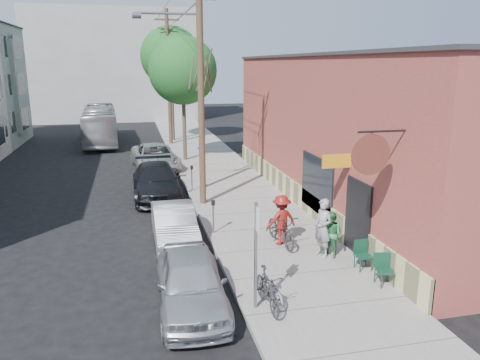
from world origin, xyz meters
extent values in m
plane|color=black|center=(0.00, 0.00, 0.00)|extent=(120.00, 120.00, 0.00)
cube|color=gray|center=(4.25, 11.00, 0.07)|extent=(4.50, 58.00, 0.15)
cube|color=brown|center=(9.00, 5.00, 3.25)|extent=(5.00, 20.00, 6.50)
cube|color=#2B2B2D|center=(9.00, 5.00, 6.55)|extent=(5.20, 20.20, 0.12)
cube|color=#D6CC85|center=(6.48, 5.00, 0.55)|extent=(0.10, 20.00, 1.10)
cube|color=black|center=(6.47, -1.00, 1.30)|extent=(0.10, 1.60, 2.60)
cube|color=black|center=(6.47, 2.50, 1.60)|extent=(0.08, 3.00, 2.20)
cylinder|color=#5A2A20|center=(5.55, -3.20, 3.90)|extent=(1.10, 0.06, 1.10)
cube|color=orange|center=(6.00, -0.20, 3.10)|extent=(1.00, 0.08, 0.45)
cube|color=gray|center=(-9.25, 26.00, 4.50)|extent=(1.10, 3.20, 7.00)
cube|color=#9D9E99|center=(-2.00, 42.00, 6.00)|extent=(18.00, 8.00, 12.00)
cube|color=slate|center=(2.35, -3.65, 1.55)|extent=(0.07, 0.07, 2.80)
cube|color=silver|center=(2.35, -3.65, 2.55)|extent=(0.02, 0.45, 0.60)
cylinder|color=slate|center=(2.25, 1.95, 0.70)|extent=(0.06, 0.06, 1.10)
cylinder|color=black|center=(2.25, 1.95, 1.30)|extent=(0.14, 0.14, 0.18)
cylinder|color=slate|center=(2.25, 8.05, 0.70)|extent=(0.06, 0.06, 1.10)
cylinder|color=black|center=(2.25, 8.05, 1.30)|extent=(0.14, 0.14, 0.18)
cylinder|color=#503A28|center=(2.45, 5.80, 5.15)|extent=(0.28, 0.28, 10.00)
cylinder|color=slate|center=(-0.05, 5.80, 8.05)|extent=(0.35, 0.24, 0.24)
cylinder|color=#503A28|center=(2.45, 22.43, 5.15)|extent=(0.28, 0.28, 10.00)
cube|color=#503A28|center=(2.45, 22.43, 9.35)|extent=(1.80, 0.12, 0.12)
cube|color=#503A28|center=(2.45, 22.43, 8.75)|extent=(1.40, 0.10, 0.10)
cylinder|color=#44392C|center=(2.80, 8.39, 2.67)|extent=(0.24, 0.24, 5.04)
cylinder|color=#44392C|center=(2.80, 15.77, 2.81)|extent=(0.24, 0.24, 5.32)
sphere|color=#216025|center=(2.80, 15.77, 5.80)|extent=(4.26, 4.26, 4.26)
cylinder|color=#44392C|center=(2.80, 24.11, 3.26)|extent=(0.24, 0.24, 6.22)
sphere|color=#216025|center=(2.80, 24.11, 6.76)|extent=(4.72, 4.72, 4.72)
imported|color=gray|center=(5.30, -0.93, 1.10)|extent=(0.66, 0.81, 1.91)
imported|color=#327D44|center=(5.54, -1.06, 0.90)|extent=(0.82, 0.90, 1.49)
imported|color=maroon|center=(4.32, 0.33, 1.02)|extent=(1.25, 0.90, 1.75)
imported|color=black|center=(4.32, 0.33, 0.70)|extent=(0.94, 2.16, 1.10)
imported|color=black|center=(2.64, -3.74, 0.66)|extent=(0.57, 1.73, 1.03)
imported|color=slate|center=(2.81, -3.40, 0.56)|extent=(0.76, 1.62, 0.82)
imported|color=#B1B4BA|center=(0.80, -3.02, 0.73)|extent=(1.86, 4.33, 1.46)
imported|color=silver|center=(0.80, 1.67, 0.68)|extent=(1.46, 4.11, 1.35)
imported|color=black|center=(0.52, 7.81, 0.78)|extent=(2.17, 5.34, 1.55)
imported|color=silver|center=(0.80, 14.03, 0.74)|extent=(2.94, 5.56, 1.49)
imported|color=silver|center=(-2.95, 24.87, 1.46)|extent=(2.92, 10.58, 2.92)
camera|label=1|loc=(-0.47, -14.08, 6.19)|focal=35.00mm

